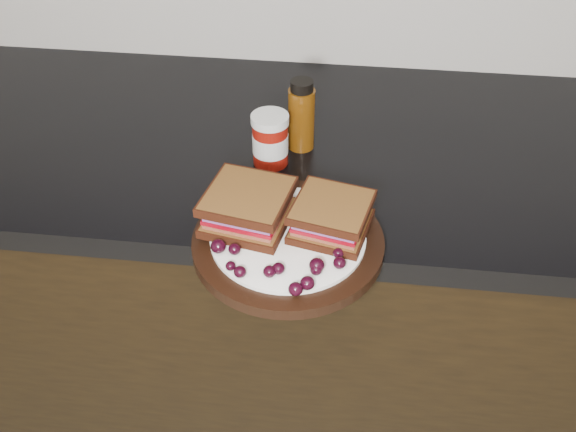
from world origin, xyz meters
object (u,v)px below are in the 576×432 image
(plate, at_px, (288,243))
(oil_bottle, at_px, (301,115))
(sandwich_left, at_px, (248,207))
(condiment_jar, at_px, (270,140))

(plate, distance_m, oil_bottle, 0.27)
(sandwich_left, bearing_deg, plate, -10.27)
(sandwich_left, xyz_separation_m, oil_bottle, (0.05, 0.24, 0.01))
(plate, height_order, condiment_jar, condiment_jar)
(sandwich_left, relative_size, condiment_jar, 1.27)
(condiment_jar, bearing_deg, sandwich_left, -92.05)
(sandwich_left, bearing_deg, oil_bottle, 88.43)
(condiment_jar, bearing_deg, plate, -75.32)
(condiment_jar, height_order, oil_bottle, oil_bottle)
(sandwich_left, bearing_deg, condiment_jar, 98.83)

